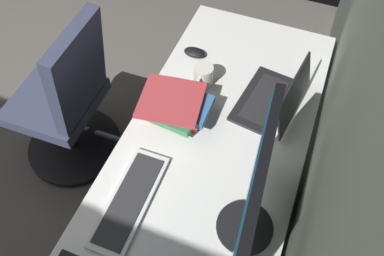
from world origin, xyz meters
name	(u,v)px	position (x,y,z in m)	size (l,w,h in m)	color
wall_back	(369,149)	(0.00, 2.04, 1.30)	(4.56, 0.10, 2.60)	slate
desk	(204,173)	(-0.14, 1.60, 0.66)	(1.85, 0.72, 0.73)	white
drawer_pedestal	(208,206)	(-0.16, 1.63, 0.35)	(0.40, 0.51, 0.69)	white
monitor_primary	(253,195)	(0.04, 1.82, 0.99)	(0.58, 0.20, 0.44)	black
laptop_leftmost	(276,98)	(-0.53, 1.78, 0.78)	(0.38, 0.29, 0.20)	black
keyboard_main	(130,200)	(0.10, 1.41, 0.74)	(0.42, 0.15, 0.02)	silver
mouse_main	(195,52)	(-0.70, 1.35, 0.75)	(0.06, 0.10, 0.03)	black
book_stack_near	(175,106)	(-0.33, 1.40, 0.79)	(0.26, 0.30, 0.11)	#B2383D
coffee_mug	(203,76)	(-0.54, 1.45, 0.78)	(0.13, 0.09, 0.09)	silver
office_chair	(68,105)	(-0.37, 0.77, 0.46)	(0.56, 0.56, 0.97)	#383D56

